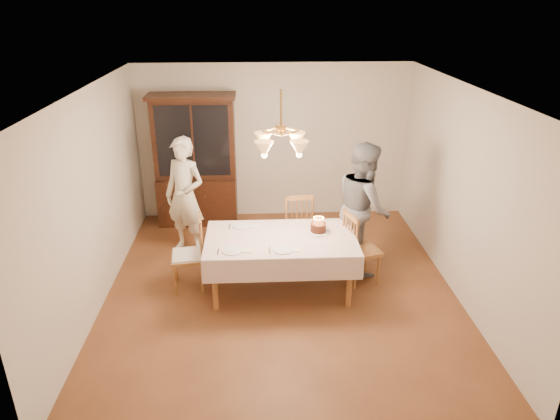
{
  "coord_description": "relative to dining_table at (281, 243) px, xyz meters",
  "views": [
    {
      "loc": [
        -0.29,
        -5.63,
        3.56
      ],
      "look_at": [
        0.0,
        0.2,
        1.05
      ],
      "focal_mm": 32.0,
      "sensor_mm": 36.0,
      "label": 1
    }
  ],
  "objects": [
    {
      "name": "adult_in_grey",
      "position": [
        1.16,
        0.58,
        0.22
      ],
      "size": [
        0.74,
        0.92,
        1.81
      ],
      "primitive_type": "imported",
      "rotation": [
        0.0,
        0.0,
        1.63
      ],
      "color": "slate",
      "rests_on": "ground"
    },
    {
      "name": "chandelier",
      "position": [
        -0.0,
        -0.0,
        1.29
      ],
      "size": [
        0.62,
        0.62,
        0.73
      ],
      "color": "#BF8C3F",
      "rests_on": "ground"
    },
    {
      "name": "china_hutch",
      "position": [
        -1.28,
        2.25,
        0.36
      ],
      "size": [
        1.38,
        0.54,
        2.16
      ],
      "color": "black",
      "rests_on": "ground"
    },
    {
      "name": "chair_left_end",
      "position": [
        -1.19,
        0.11,
        -0.23
      ],
      "size": [
        0.47,
        0.48,
        1.0
      ],
      "color": "brown",
      "rests_on": "ground"
    },
    {
      "name": "birthday_cake",
      "position": [
        0.49,
        0.14,
        0.13
      ],
      "size": [
        0.3,
        0.3,
        0.2
      ],
      "color": "white",
      "rests_on": "dining_table"
    },
    {
      "name": "place_setting_near_right",
      "position": [
        0.02,
        -0.35,
        0.08
      ],
      "size": [
        0.37,
        0.23,
        0.02
      ],
      "color": "white",
      "rests_on": "dining_table"
    },
    {
      "name": "ground",
      "position": [
        0.0,
        0.0,
        -0.68
      ],
      "size": [
        5.0,
        5.0,
        0.0
      ],
      "primitive_type": "plane",
      "color": "brown",
      "rests_on": "ground"
    },
    {
      "name": "chair_right_end",
      "position": [
        1.07,
        0.18,
        -0.24
      ],
      "size": [
        0.53,
        0.54,
        1.0
      ],
      "color": "brown",
      "rests_on": "ground"
    },
    {
      "name": "chair_far_side",
      "position": [
        0.28,
        0.98,
        -0.24
      ],
      "size": [
        0.5,
        0.48,
        1.0
      ],
      "color": "brown",
      "rests_on": "ground"
    },
    {
      "name": "dining_table",
      "position": [
        0.0,
        0.0,
        0.0
      ],
      "size": [
        1.9,
        1.1,
        0.76
      ],
      "color": "brown",
      "rests_on": "ground"
    },
    {
      "name": "room_shell",
      "position": [
        0.0,
        0.0,
        0.9
      ],
      "size": [
        5.0,
        5.0,
        5.0
      ],
      "color": "white",
      "rests_on": "ground"
    },
    {
      "name": "place_setting_near_left",
      "position": [
        -0.58,
        -0.34,
        0.08
      ],
      "size": [
        0.4,
        0.25,
        0.02
      ],
      "color": "white",
      "rests_on": "dining_table"
    },
    {
      "name": "elderly_woman",
      "position": [
        -1.34,
        1.18,
        0.19
      ],
      "size": [
        0.76,
        0.67,
        1.75
      ],
      "primitive_type": "imported",
      "rotation": [
        0.0,
        0.0,
        -0.49
      ],
      "color": "white",
      "rests_on": "ground"
    },
    {
      "name": "place_setting_far_left",
      "position": [
        -0.48,
        0.35,
        0.08
      ],
      "size": [
        0.39,
        0.25,
        0.02
      ],
      "color": "white",
      "rests_on": "dining_table"
    }
  ]
}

